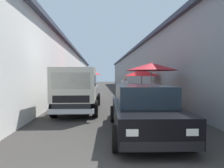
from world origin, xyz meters
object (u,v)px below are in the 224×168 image
object	(u,v)px
fruit_stall_far_right	(152,73)
fruit_stall_far_left	(141,76)
fruit_stall_mid_lane	(85,77)
plastic_stool	(146,101)
hatchback_car	(142,109)
delivery_truck	(77,91)
fruit_stall_near_right	(86,75)
vendor_by_crates	(125,86)

from	to	relation	value
fruit_stall_far_right	fruit_stall_far_left	xyz separation A→B (m)	(3.39, -0.31, -0.14)
fruit_stall_mid_lane	plastic_stool	distance (m)	12.42
hatchback_car	fruit_stall_far_right	bearing A→B (deg)	-22.39
hatchback_car	delivery_truck	xyz separation A→B (m)	(2.91, 2.33, 0.30)
fruit_stall_far_right	fruit_stall_far_left	distance (m)	3.41
fruit_stall_far_left	delivery_truck	size ratio (longest dim) A/B	0.47
fruit_stall_near_right	hatchback_car	distance (m)	7.72
hatchback_car	vendor_by_crates	world-z (taller)	vendor_by_crates
fruit_stall_mid_lane	fruit_stall_far_left	distance (m)	10.92
fruit_stall_far_right	fruit_stall_near_right	size ratio (longest dim) A/B	1.02
fruit_stall_near_right	vendor_by_crates	distance (m)	3.72
fruit_stall_far_left	fruit_stall_mid_lane	bearing A→B (deg)	24.26
hatchback_car	plastic_stool	size ratio (longest dim) A/B	9.18
fruit_stall_far_left	vendor_by_crates	size ratio (longest dim) A/B	1.43
fruit_stall_far_right	plastic_stool	size ratio (longest dim) A/B	5.61
fruit_stall_mid_lane	fruit_stall_near_right	world-z (taller)	fruit_stall_near_right
delivery_truck	hatchback_car	bearing A→B (deg)	-141.35
plastic_stool	vendor_by_crates	bearing A→B (deg)	6.58
fruit_stall_near_right	plastic_stool	size ratio (longest dim) A/B	5.48
fruit_stall_far_right	fruit_stall_far_left	world-z (taller)	fruit_stall_far_right
fruit_stall_near_right	plastic_stool	xyz separation A→B (m)	(-2.66, -3.62, -1.52)
fruit_stall_far_right	hatchback_car	bearing A→B (deg)	157.61
fruit_stall_far_right	vendor_by_crates	world-z (taller)	fruit_stall_far_right
fruit_stall_far_right	hatchback_car	xyz separation A→B (m)	(-2.84, 1.17, -1.13)
fruit_stall_far_left	vendor_by_crates	bearing A→B (deg)	12.46
fruit_stall_far_right	plastic_stool	world-z (taller)	fruit_stall_far_right
hatchback_car	fruit_stall_near_right	bearing A→B (deg)	17.22
fruit_stall_near_right	fruit_stall_far_left	xyz separation A→B (m)	(-1.06, -3.75, -0.11)
fruit_stall_far_right	fruit_stall_far_left	size ratio (longest dim) A/B	1.05
fruit_stall_near_right	hatchback_car	bearing A→B (deg)	-162.78
plastic_stool	hatchback_car	bearing A→B (deg)	163.65
fruit_stall_far_left	vendor_by_crates	world-z (taller)	fruit_stall_far_left
delivery_truck	fruit_stall_far_right	bearing A→B (deg)	-91.13
fruit_stall_far_right	delivery_truck	world-z (taller)	fruit_stall_far_right
fruit_stall_far_right	vendor_by_crates	bearing A→B (deg)	3.00
fruit_stall_near_right	vendor_by_crates	world-z (taller)	fruit_stall_near_right
delivery_truck	vendor_by_crates	xyz separation A→B (m)	(6.24, -3.17, -0.11)
fruit_stall_mid_lane	delivery_truck	bearing A→B (deg)	-177.10
fruit_stall_far_left	hatchback_car	size ratio (longest dim) A/B	0.58
fruit_stall_near_right	hatchback_car	size ratio (longest dim) A/B	0.60
vendor_by_crates	plastic_stool	distance (m)	4.58
hatchback_car	vendor_by_crates	distance (m)	9.19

